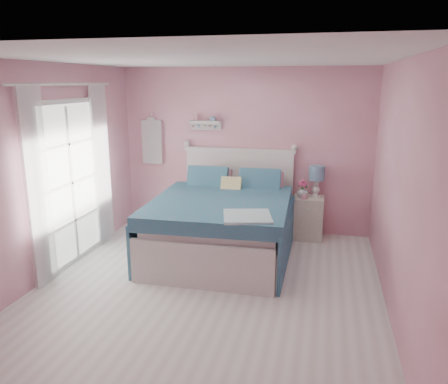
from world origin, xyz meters
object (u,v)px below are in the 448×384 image
at_px(bed, 223,224).
at_px(table_lamp, 317,175).
at_px(teacup, 304,196).
at_px(nightstand, 308,218).
at_px(vase, 302,192).

bearing_deg(bed, table_lamp, 36.81).
height_order(bed, teacup, bed).
height_order(nightstand, vase, vase).
relative_size(vase, teacup, 1.81).
bearing_deg(vase, teacup, -74.48).
height_order(bed, nightstand, bed).
distance_m(table_lamp, teacup, 0.38).
xyz_separation_m(bed, nightstand, (1.13, 0.92, -0.10)).
height_order(table_lamp, teacup, table_lamp).
height_order(nightstand, teacup, teacup).
relative_size(bed, teacup, 24.47).
xyz_separation_m(nightstand, table_lamp, (0.10, 0.08, 0.66)).
bearing_deg(table_lamp, bed, -141.11).
height_order(nightstand, table_lamp, table_lamp).
relative_size(nightstand, vase, 3.78).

